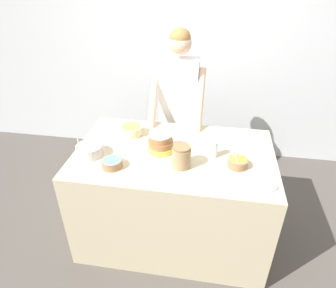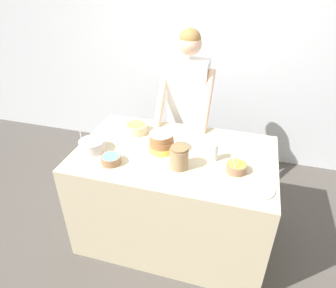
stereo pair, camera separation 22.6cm
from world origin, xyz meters
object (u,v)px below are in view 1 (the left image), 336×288
at_px(frosting_bowl_yellow, 131,130).
at_px(frosting_bowl_orange, 238,162).
at_px(stoneware_jar, 181,157).
at_px(drinking_glass, 214,149).
at_px(ceramic_plate, 261,182).
at_px(frosting_bowl_blue, 112,163).
at_px(frosting_bowl_pink, 89,150).
at_px(person_baker, 179,99).
at_px(cake, 161,144).

height_order(frosting_bowl_yellow, frosting_bowl_orange, same).
height_order(frosting_bowl_orange, stoneware_jar, frosting_bowl_orange).
relative_size(frosting_bowl_orange, drinking_glass, 1.33).
bearing_deg(drinking_glass, ceramic_plate, -38.48).
distance_m(frosting_bowl_blue, stoneware_jar, 0.51).
distance_m(frosting_bowl_yellow, frosting_bowl_orange, 0.95).
xyz_separation_m(frosting_bowl_pink, drinking_glass, (0.94, 0.14, 0.02)).
height_order(frosting_bowl_blue, frosting_bowl_yellow, frosting_bowl_yellow).
xyz_separation_m(person_baker, stoneware_jar, (0.13, -0.86, -0.07)).
distance_m(frosting_bowl_blue, ceramic_plate, 1.06).
xyz_separation_m(frosting_bowl_yellow, frosting_bowl_orange, (0.89, -0.33, -0.01)).
bearing_deg(frosting_bowl_orange, drinking_glass, 150.01).
height_order(cake, ceramic_plate, cake).
bearing_deg(cake, frosting_bowl_pink, -166.15).
distance_m(frosting_bowl_pink, ceramic_plate, 1.28).
distance_m(frosting_bowl_orange, ceramic_plate, 0.23).
bearing_deg(frosting_bowl_yellow, frosting_bowl_blue, -91.84).
bearing_deg(frosting_bowl_orange, ceramic_plate, -46.29).
relative_size(person_baker, frosting_bowl_pink, 8.54).
height_order(frosting_bowl_yellow, ceramic_plate, frosting_bowl_yellow).
height_order(ceramic_plate, stoneware_jar, stoneware_jar).
height_order(cake, frosting_bowl_yellow, frosting_bowl_yellow).
distance_m(cake, drinking_glass, 0.41).
distance_m(cake, stoneware_jar, 0.24).
xyz_separation_m(frosting_bowl_yellow, stoneware_jar, (0.48, -0.40, 0.04)).
height_order(cake, frosting_bowl_blue, cake).
distance_m(frosting_bowl_pink, frosting_bowl_yellow, 0.43).
distance_m(frosting_bowl_pink, drinking_glass, 0.95).
bearing_deg(frosting_bowl_orange, stoneware_jar, -171.33).
xyz_separation_m(frosting_bowl_pink, frosting_bowl_orange, (1.12, 0.03, -0.01)).
relative_size(frosting_bowl_blue, drinking_glass, 1.10).
xyz_separation_m(cake, ceramic_plate, (0.74, -0.26, -0.07)).
height_order(person_baker, drinking_glass, person_baker).
bearing_deg(frosting_bowl_yellow, cake, -37.81).
height_order(frosting_bowl_blue, frosting_bowl_orange, frosting_bowl_orange).
xyz_separation_m(cake, frosting_bowl_orange, (0.59, -0.10, -0.04)).
height_order(frosting_bowl_pink, stoneware_jar, frosting_bowl_pink).
height_order(person_baker, frosting_bowl_pink, person_baker).
bearing_deg(stoneware_jar, frosting_bowl_yellow, 140.63).
bearing_deg(drinking_glass, frosting_bowl_blue, -160.60).
height_order(frosting_bowl_blue, drinking_glass, drinking_glass).
relative_size(frosting_bowl_orange, ceramic_plate, 0.82).
xyz_separation_m(person_baker, frosting_bowl_blue, (-0.36, -0.95, -0.12)).
bearing_deg(stoneware_jar, frosting_bowl_orange, 8.67).
xyz_separation_m(frosting_bowl_blue, frosting_bowl_yellow, (0.02, 0.48, 0.01)).
distance_m(cake, frosting_bowl_pink, 0.55).
xyz_separation_m(frosting_bowl_blue, ceramic_plate, (1.06, -0.01, -0.03)).
bearing_deg(drinking_glass, person_baker, 117.40).
distance_m(frosting_bowl_yellow, drinking_glass, 0.74).
xyz_separation_m(frosting_bowl_pink, ceramic_plate, (1.28, -0.13, -0.04)).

